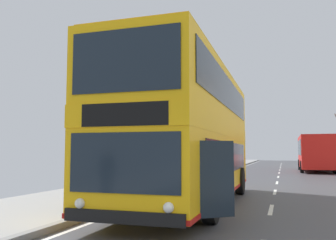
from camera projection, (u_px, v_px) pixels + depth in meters
name	position (u px, v px, depth m)	size (l,w,h in m)	color
double_decker_bus_main	(190.00, 133.00, 11.70)	(3.31, 10.43, 4.31)	#F4B20F
background_bus_far_lane	(315.00, 152.00, 31.14)	(2.75, 9.27, 3.01)	red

